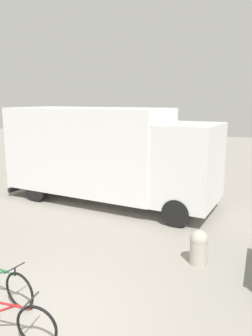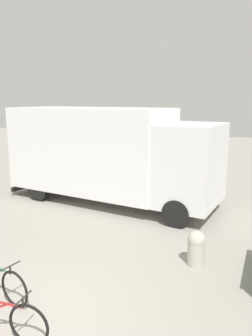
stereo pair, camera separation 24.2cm
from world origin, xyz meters
name	(u,v)px [view 1 (the left image)]	position (x,y,z in m)	size (l,w,h in m)	color
ground_plane	(38,322)	(0.00, 0.00, 0.00)	(60.00, 60.00, 0.00)	gray
delivery_truck	(107,152)	(-1.49, 6.46, 1.81)	(7.78, 3.49, 3.33)	white
bicycle_near	(0,281)	(-1.02, 0.32, 0.36)	(1.70, 0.49, 0.77)	black
bicycle_middle	(6,318)	(-0.20, -0.49, 0.36)	(1.72, 0.44, 0.77)	black
bollard_near_bench	(199,246)	(2.21, 2.91, 0.42)	(0.40, 0.40, 0.79)	#B2AD9E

